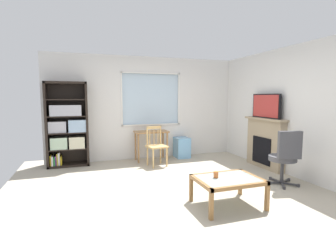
{
  "coord_description": "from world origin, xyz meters",
  "views": [
    {
      "loc": [
        -1.55,
        -4.05,
        1.57
      ],
      "look_at": [
        0.05,
        0.71,
        1.01
      ],
      "focal_mm": 27.67,
      "sensor_mm": 36.0,
      "label": 1
    }
  ],
  "objects": [
    {
      "name": "ground",
      "position": [
        0.0,
        0.0,
        -0.01
      ],
      "size": [
        5.81,
        5.89,
        0.02
      ],
      "primitive_type": "cube",
      "color": "#B2A893"
    },
    {
      "name": "wall_back_with_window",
      "position": [
        -0.02,
        2.45,
        1.26
      ],
      "size": [
        4.81,
        0.15,
        2.58
      ],
      "color": "silver",
      "rests_on": "ground"
    },
    {
      "name": "wall_right",
      "position": [
        2.46,
        0.0,
        1.29
      ],
      "size": [
        0.12,
        5.09,
        2.58
      ],
      "primitive_type": "cube",
      "color": "silver",
      "rests_on": "ground"
    },
    {
      "name": "bookshelf",
      "position": [
        -1.86,
        2.21,
        0.9
      ],
      "size": [
        0.9,
        0.38,
        1.91
      ],
      "color": "black",
      "rests_on": "ground"
    },
    {
      "name": "desk_under_window",
      "position": [
        0.08,
        2.1,
        0.6
      ],
      "size": [
        0.82,
        0.45,
        0.74
      ],
      "color": "#A37547",
      "rests_on": "ground"
    },
    {
      "name": "wooden_chair",
      "position": [
        0.06,
        1.58,
        0.46
      ],
      "size": [
        0.48,
        0.46,
        0.9
      ],
      "color": "tan",
      "rests_on": "ground"
    },
    {
      "name": "plastic_drawer_unit",
      "position": [
        0.92,
        2.15,
        0.26
      ],
      "size": [
        0.35,
        0.4,
        0.53
      ],
      "primitive_type": "cube",
      "color": "#72ADDB",
      "rests_on": "ground"
    },
    {
      "name": "fireplace",
      "position": [
        2.31,
        0.64,
        0.56
      ],
      "size": [
        0.26,
        1.16,
        1.11
      ],
      "color": "tan",
      "rests_on": "ground"
    },
    {
      "name": "tv",
      "position": [
        2.29,
        0.64,
        1.38
      ],
      "size": [
        0.06,
        0.85,
        0.53
      ],
      "color": "black",
      "rests_on": "fireplace"
    },
    {
      "name": "office_chair",
      "position": [
        1.83,
        -0.47,
        0.55
      ],
      "size": [
        0.58,
        0.61,
        1.0
      ],
      "color": "#4C4C51",
      "rests_on": "ground"
    },
    {
      "name": "coffee_table",
      "position": [
        0.42,
        -0.89,
        0.36
      ],
      "size": [
        0.92,
        0.69,
        0.42
      ],
      "color": "#8C9E99",
      "rests_on": "ground"
    },
    {
      "name": "sippy_cup",
      "position": [
        0.26,
        -0.83,
        0.46
      ],
      "size": [
        0.07,
        0.07,
        0.09
      ],
      "primitive_type": "cylinder",
      "color": "orange",
      "rests_on": "coffee_table"
    }
  ]
}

